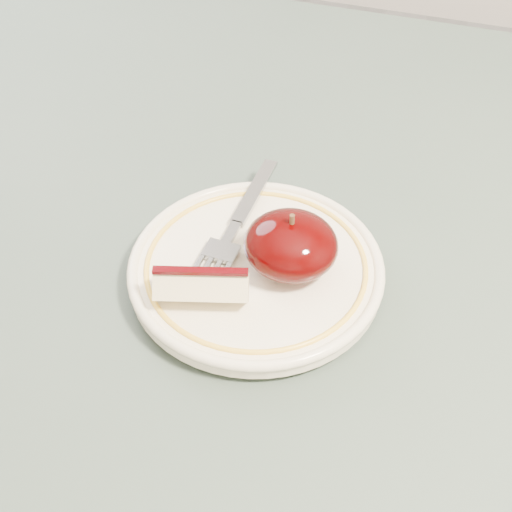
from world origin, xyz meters
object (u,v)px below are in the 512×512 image
(table, at_px, (238,309))
(fork, at_px, (236,224))
(plate, at_px, (256,268))
(apple_half, at_px, (291,245))

(table, relative_size, fork, 5.36)
(plate, height_order, apple_half, apple_half)
(plate, distance_m, fork, 0.05)
(table, bearing_deg, plate, -50.51)
(table, xyz_separation_m, plate, (0.03, -0.04, 0.10))
(apple_half, bearing_deg, table, 152.76)
(plate, bearing_deg, table, 129.49)
(plate, height_order, fork, fork)
(table, distance_m, plate, 0.11)
(fork, bearing_deg, table, 57.02)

